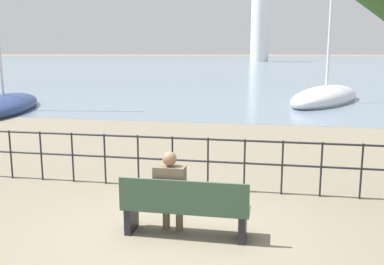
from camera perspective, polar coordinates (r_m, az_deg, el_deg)
The scene contains 8 objects.
ground_plane at distance 6.55m, azimuth -0.85°, elevation -13.48°, with size 1000.00×1000.00×0.00m, color #7A705B.
harbor_water at distance 166.05m, azimuth 10.56°, elevation 9.56°, with size 600.00×300.00×0.01m.
park_bench at distance 6.32m, azimuth -0.98°, elevation -10.11°, with size 1.88×0.45×0.90m.
seated_person_left at distance 6.35m, azimuth -2.91°, elevation -7.53°, with size 0.46×0.35×1.27m.
promenade_railing at distance 8.34m, azimuth 2.14°, elevation -3.12°, with size 14.26×0.04×1.05m.
sailboat_0 at distance 24.12m, azimuth 17.42°, elevation 4.52°, with size 5.48×8.30×10.96m.
sailboat_1 at distance 21.83m, azimuth -23.80°, elevation 3.36°, with size 4.87×8.27×10.12m.
harbor_lighthouse at distance 129.06m, azimuth 9.08°, elevation 14.50°, with size 5.21×5.21×24.98m.
Camera 1 is at (1.21, -5.85, 2.68)m, focal length 40.00 mm.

